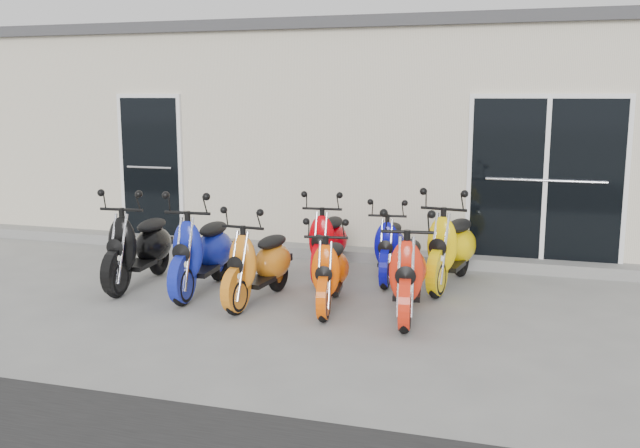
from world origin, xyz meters
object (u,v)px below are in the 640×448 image
Objects in this scene: scooter_front_orange_a at (259,253)px; scooter_front_orange_b at (330,261)px; scooter_front_blue at (202,240)px; scooter_back_red at (328,232)px; scooter_front_black at (138,236)px; scooter_back_blue at (390,238)px; scooter_front_red at (408,260)px; scooter_back_yellow at (451,236)px.

scooter_front_orange_a is 1.07× the size of scooter_front_orange_b.
scooter_front_blue is 1.67m from scooter_back_red.
scooter_front_black is 2.50m from scooter_front_orange_b.
scooter_front_blue is at bearing -153.41° from scooter_back_blue.
scooter_front_red is 1.36m from scooter_back_yellow.
scooter_back_red is (-0.43, 1.36, 0.04)m from scooter_front_orange_b.
scooter_back_yellow is at bearing 12.17° from scooter_front_black.
scooter_back_yellow is (1.97, 1.30, 0.06)m from scooter_front_orange_a.
scooter_front_blue reaches higher than scooter_front_black.
scooter_back_blue is at bearing -1.17° from scooter_back_red.
scooter_front_red is at bearing 4.92° from scooter_front_orange_a.
scooter_front_black reaches higher than scooter_back_blue.
scooter_front_orange_a is 1.68m from scooter_front_red.
scooter_front_blue is 1.16× the size of scooter_back_blue.
scooter_front_orange_b is 0.99× the size of scooter_back_blue.
scooter_front_blue is 1.00× the size of scooter_back_yellow.
scooter_back_blue is (1.98, 1.23, -0.09)m from scooter_front_blue.
scooter_back_yellow is at bearing -13.92° from scooter_back_blue.
scooter_front_blue is 2.47m from scooter_front_red.
scooter_back_red is (0.40, 1.37, 0.01)m from scooter_front_orange_a.
scooter_front_blue reaches higher than scooter_front_red.
scooter_front_black is at bearing 165.91° from scooter_front_orange_b.
scooter_back_yellow is at bearing 69.84° from scooter_front_red.
scooter_front_blue is 1.62m from scooter_front_orange_b.
scooter_back_blue is at bearing 18.30° from scooter_front_black.
scooter_front_red reaches higher than scooter_back_blue.
scooter_front_orange_a is at bearing -12.45° from scooter_front_black.
scooter_back_red is at bearing 24.57° from scooter_front_black.
scooter_front_black is 3.35m from scooter_front_red.
scooter_front_black is 0.88m from scooter_front_blue.
scooter_front_orange_b is at bearing -10.05° from scooter_front_blue.
scooter_front_orange_a is 1.06× the size of scooter_back_blue.
scooter_back_blue is at bearing 55.63° from scooter_front_orange_a.
scooter_front_blue is 1.18× the size of scooter_front_orange_b.
scooter_back_red reaches higher than scooter_front_orange_b.
scooter_back_red is at bearing -174.09° from scooter_back_yellow.
scooter_front_black is 1.02× the size of scooter_front_red.
scooter_front_orange_a is 2.36m from scooter_back_yellow.
scooter_front_red is at bearing -93.99° from scooter_back_yellow.
scooter_front_orange_a is 0.94× the size of scooter_front_red.
scooter_front_black is 1.08× the size of scooter_back_red.
scooter_back_blue is at bearing 179.73° from scooter_back_yellow.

